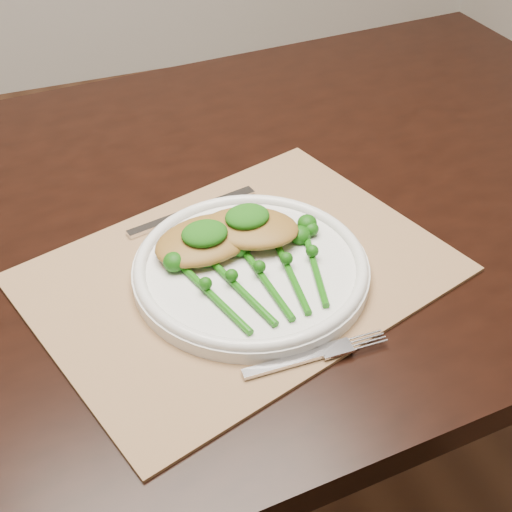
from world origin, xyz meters
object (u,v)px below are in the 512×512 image
object	(u,v)px
dinner_plate	(251,268)
dining_table	(201,388)
chicken_fillet_left	(206,240)
broccolini_bundle	(267,283)
placemat	(240,273)

from	to	relation	value
dinner_plate	dining_table	bearing A→B (deg)	102.82
dining_table	dinner_plate	size ratio (longest dim) A/B	5.69
dinner_plate	chicken_fillet_left	xyz separation A→B (m)	(-0.04, 0.05, 0.02)
chicken_fillet_left	dining_table	bearing A→B (deg)	75.66
dining_table	broccolini_bundle	world-z (taller)	broccolini_bundle
broccolini_bundle	placemat	bearing A→B (deg)	101.31
placemat	broccolini_bundle	distance (m)	0.06
placemat	chicken_fillet_left	world-z (taller)	chicken_fillet_left
placemat	broccolini_bundle	bearing A→B (deg)	-91.22
dining_table	chicken_fillet_left	xyz separation A→B (m)	(-0.01, -0.11, 0.41)
placemat	broccolini_bundle	xyz separation A→B (m)	(0.01, -0.05, 0.02)
dining_table	placemat	distance (m)	0.40
dining_table	chicken_fillet_left	world-z (taller)	chicken_fillet_left
chicken_fillet_left	broccolini_bundle	world-z (taller)	chicken_fillet_left
dining_table	broccolini_bundle	distance (m)	0.45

